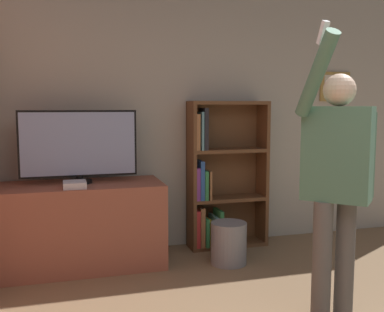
{
  "coord_description": "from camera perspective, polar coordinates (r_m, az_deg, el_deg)",
  "views": [
    {
      "loc": [
        -1.35,
        -1.3,
        1.48
      ],
      "look_at": [
        -0.4,
        1.97,
        1.09
      ],
      "focal_mm": 42.0,
      "sensor_mm": 36.0,
      "label": 1
    }
  ],
  "objects": [
    {
      "name": "game_console",
      "position": [
        4.0,
        -14.67,
        -3.53
      ],
      "size": [
        0.19,
        0.22,
        0.06
      ],
      "color": "silver",
      "rests_on": "tv_ledge"
    },
    {
      "name": "television",
      "position": [
        4.18,
        -14.18,
        1.28
      ],
      "size": [
        1.04,
        0.22,
        0.66
      ],
      "color": "black",
      "rests_on": "tv_ledge"
    },
    {
      "name": "tv_ledge",
      "position": [
        4.27,
        -13.89,
        -8.55
      ],
      "size": [
        1.48,
        0.66,
        0.77
      ],
      "color": "#93513D",
      "rests_on": "ground_plane"
    },
    {
      "name": "wall_back",
      "position": [
        4.73,
        0.53,
        4.91
      ],
      "size": [
        6.1,
        0.09,
        2.7
      ],
      "color": "#B2AD9E",
      "rests_on": "ground_plane"
    },
    {
      "name": "person",
      "position": [
        3.15,
        17.93,
        -2.16
      ],
      "size": [
        0.58,
        0.55,
        1.98
      ],
      "rotation": [
        0.0,
        0.0,
        -0.79
      ],
      "color": "#56514C",
      "rests_on": "ground_plane"
    },
    {
      "name": "bookshelf",
      "position": [
        4.69,
        3.46,
        -3.2
      ],
      "size": [
        0.82,
        0.28,
        1.52
      ],
      "color": "brown",
      "rests_on": "ground_plane"
    },
    {
      "name": "waste_bin",
      "position": [
        4.29,
        4.67,
        -10.96
      ],
      "size": [
        0.33,
        0.33,
        0.39
      ],
      "color": "gray",
      "rests_on": "ground_plane"
    }
  ]
}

